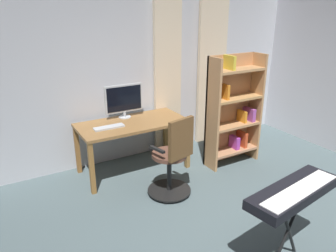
{
  "coord_description": "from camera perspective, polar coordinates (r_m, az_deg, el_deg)",
  "views": [
    {
      "loc": [
        2.17,
        1.57,
        2.29
      ],
      "look_at": [
        0.21,
        -1.81,
        0.84
      ],
      "focal_mm": 34.84,
      "sensor_mm": 36.0,
      "label": 1
    }
  ],
  "objects": [
    {
      "name": "bookshelf",
      "position": [
        4.94,
        11.22,
        2.62
      ],
      "size": [
        0.85,
        0.3,
        1.65
      ],
      "color": "tan",
      "rests_on": "ground"
    },
    {
      "name": "office_chair",
      "position": [
        4.04,
        0.87,
        -5.95
      ],
      "size": [
        0.56,
        0.56,
        1.06
      ],
      "rotation": [
        0.0,
        0.0,
        3.38
      ],
      "color": "black",
      "rests_on": "ground"
    },
    {
      "name": "desk",
      "position": [
        4.63,
        -6.21,
        -0.36
      ],
      "size": [
        1.53,
        0.74,
        0.75
      ],
      "color": "olive",
      "rests_on": "ground"
    },
    {
      "name": "curtain_right_panel",
      "position": [
        5.18,
        -0.07,
        8.3
      ],
      "size": [
        0.46,
        0.06,
        2.41
      ],
      "primitive_type": "cube",
      "color": "beige",
      "rests_on": "ground"
    },
    {
      "name": "piano_keyboard",
      "position": [
        3.13,
        21.19,
        -10.97
      ],
      "size": [
        1.05,
        0.47,
        0.8
      ],
      "rotation": [
        0.0,
        0.0,
        0.15
      ],
      "color": "black",
      "rests_on": "ground"
    },
    {
      "name": "computer_keyboard",
      "position": [
        4.42,
        -10.28,
        -0.22
      ],
      "size": [
        0.41,
        0.12,
        0.02
      ],
      "primitive_type": "cube",
      "color": "#B7BCC1",
      "rests_on": "desk"
    },
    {
      "name": "curtain_left_panel",
      "position": [
        5.65,
        7.6,
        9.15
      ],
      "size": [
        0.55,
        0.06,
        2.41
      ],
      "primitive_type": "cube",
      "color": "beige",
      "rests_on": "ground"
    },
    {
      "name": "computer_monitor",
      "position": [
        4.74,
        -7.72,
        4.62
      ],
      "size": [
        0.57,
        0.18,
        0.49
      ],
      "color": "#B7BCC1",
      "rests_on": "desk"
    },
    {
      "name": "back_room_partition",
      "position": [
        5.07,
        -4.32,
        9.98
      ],
      "size": [
        5.49,
        0.1,
        2.75
      ],
      "primitive_type": "cube",
      "color": "silver",
      "rests_on": "ground"
    }
  ]
}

